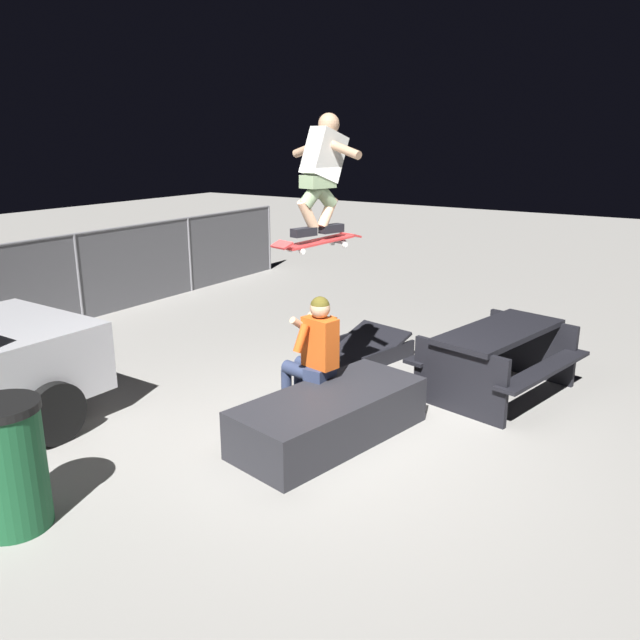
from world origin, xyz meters
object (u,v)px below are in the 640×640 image
(kicker_ramp, at_px, (361,353))
(picnic_table_back, at_px, (498,350))
(skater_airborne, at_px, (322,169))
(trash_bin, at_px, (9,466))
(person_sitting_on_ledge, at_px, (313,351))
(skateboard, at_px, (318,242))
(ledge_box_main, at_px, (330,416))

(kicker_ramp, height_order, picnic_table_back, picnic_table_back)
(skater_airborne, height_order, trash_bin, skater_airborne)
(skater_airborne, bearing_deg, person_sitting_on_ledge, 176.50)
(person_sitting_on_ledge, distance_m, picnic_table_back, 2.16)
(skateboard, relative_size, picnic_table_back, 0.54)
(ledge_box_main, height_order, kicker_ramp, ledge_box_main)
(person_sitting_on_ledge, height_order, kicker_ramp, person_sitting_on_ledge)
(ledge_box_main, distance_m, person_sitting_on_ledge, 0.71)
(ledge_box_main, height_order, skater_airborne, skater_airborne)
(ledge_box_main, height_order, picnic_table_back, picnic_table_back)
(ledge_box_main, xyz_separation_m, skater_airborne, (0.48, 0.40, 2.25))
(skater_airborne, bearing_deg, picnic_table_back, -42.07)
(person_sitting_on_ledge, relative_size, skateboard, 1.24)
(person_sitting_on_ledge, distance_m, skater_airborne, 1.78)
(trash_bin, bearing_deg, kicker_ramp, -3.76)
(skateboard, xyz_separation_m, skater_airborne, (0.05, -0.01, 0.69))
(kicker_ramp, xyz_separation_m, trash_bin, (-4.62, 0.30, 0.42))
(picnic_table_back, xyz_separation_m, trash_bin, (-4.44, 2.14, -0.01))
(skateboard, bearing_deg, kicker_ramp, 15.17)
(picnic_table_back, bearing_deg, trash_bin, 154.27)
(ledge_box_main, xyz_separation_m, kicker_ramp, (2.16, 0.89, -0.16))
(picnic_table_back, height_order, trash_bin, trash_bin)
(ledge_box_main, xyz_separation_m, person_sitting_on_ledge, (0.32, 0.41, 0.48))
(kicker_ramp, bearing_deg, ledge_box_main, -157.67)
(kicker_ramp, distance_m, picnic_table_back, 1.90)
(skateboard, relative_size, skater_airborne, 0.93)
(ledge_box_main, bearing_deg, skater_airborne, 39.97)
(person_sitting_on_ledge, relative_size, skater_airborne, 1.15)
(skateboard, relative_size, kicker_ramp, 0.82)
(picnic_table_back, bearing_deg, person_sitting_on_ledge, 140.60)
(skateboard, xyz_separation_m, picnic_table_back, (1.56, -1.37, -1.30))
(person_sitting_on_ledge, relative_size, kicker_ramp, 1.03)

